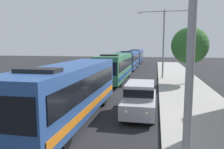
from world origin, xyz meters
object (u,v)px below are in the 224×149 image
(streetlamp_near, at_px, (193,0))
(streetlamp_mid, at_px, (164,36))
(bus_lead, at_px, (71,89))
(roadside_tree, at_px, (190,46))
(bus_fourth_in_line, at_px, (136,56))
(white_suv, at_px, (140,97))
(bus_middle, at_px, (129,59))
(bus_second_in_line, at_px, (116,66))

(streetlamp_near, xyz_separation_m, streetlamp_mid, (0.00, 21.80, 0.02))
(bus_lead, distance_m, streetlamp_near, 8.60)
(streetlamp_mid, relative_size, roadside_tree, 1.40)
(bus_lead, xyz_separation_m, bus_fourth_in_line, (0.00, 40.41, 0.00))
(bus_fourth_in_line, relative_size, white_suv, 2.45)
(bus_lead, distance_m, roadside_tree, 15.02)
(bus_lead, height_order, bus_middle, same)
(streetlamp_mid, height_order, roadside_tree, streetlamp_mid)
(roadside_tree, bearing_deg, streetlamp_near, -97.88)
(streetlamp_mid, bearing_deg, bus_fourth_in_line, 102.50)
(bus_second_in_line, distance_m, white_suv, 12.51)
(bus_second_in_line, bearing_deg, bus_middle, 90.00)
(bus_second_in_line, bearing_deg, bus_fourth_in_line, 90.00)
(bus_lead, height_order, streetlamp_mid, streetlamp_mid)
(bus_lead, bearing_deg, bus_fourth_in_line, 90.00)
(white_suv, bearing_deg, bus_lead, -155.15)
(bus_middle, bearing_deg, bus_second_in_line, -90.00)
(bus_second_in_line, bearing_deg, bus_lead, -90.00)
(bus_lead, distance_m, bus_middle, 26.69)
(bus_second_in_line, relative_size, bus_middle, 0.95)
(bus_lead, bearing_deg, streetlamp_mid, 71.43)
(streetlamp_near, distance_m, streetlamp_mid, 21.80)
(white_suv, bearing_deg, bus_second_in_line, 107.21)
(bus_fourth_in_line, relative_size, roadside_tree, 2.02)
(bus_fourth_in_line, bearing_deg, white_suv, -84.54)
(bus_second_in_line, distance_m, streetlamp_mid, 6.87)
(bus_second_in_line, distance_m, roadside_tree, 8.35)
(bus_second_in_line, height_order, roadside_tree, roadside_tree)
(bus_lead, height_order, roadside_tree, roadside_tree)
(bus_second_in_line, relative_size, white_suv, 2.33)
(bus_lead, height_order, bus_fourth_in_line, same)
(roadside_tree, bearing_deg, white_suv, -111.34)
(bus_middle, height_order, white_suv, bus_middle)
(bus_middle, relative_size, roadside_tree, 2.01)
(bus_middle, xyz_separation_m, streetlamp_mid, (5.40, -10.63, 3.49))
(bus_lead, relative_size, bus_middle, 0.95)
(bus_second_in_line, bearing_deg, white_suv, -72.79)
(bus_second_in_line, bearing_deg, streetlamp_mid, 24.11)
(bus_middle, xyz_separation_m, white_suv, (3.70, -24.98, -0.66))
(bus_fourth_in_line, bearing_deg, streetlamp_mid, -77.50)
(bus_middle, xyz_separation_m, bus_fourth_in_line, (0.00, 13.72, 0.00))
(streetlamp_near, distance_m, roadside_tree, 18.47)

